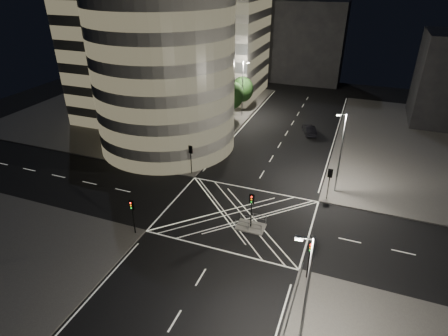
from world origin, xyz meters
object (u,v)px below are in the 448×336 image
at_px(central_island, 251,227).
at_px(street_lamp_left_near, 202,121).
at_px(traffic_signal_nl, 132,211).
at_px(traffic_signal_nr, 310,253).
at_px(traffic_signal_fl, 191,154).
at_px(traffic_signal_fr, 329,178).
at_px(sedan, 309,130).
at_px(street_lamp_right_near, 305,294).
at_px(street_lamp_left_far, 243,87).
at_px(traffic_signal_island, 252,204).
at_px(street_lamp_right_far, 340,151).

relative_size(central_island, street_lamp_left_near, 0.30).
bearing_deg(traffic_signal_nl, traffic_signal_nr, 0.00).
height_order(traffic_signal_fl, traffic_signal_nr, same).
height_order(traffic_signal_fr, sedan, traffic_signal_fr).
bearing_deg(traffic_signal_fl, street_lamp_right_near, -48.76).
xyz_separation_m(street_lamp_left_near, street_lamp_right_near, (18.87, -26.00, 0.00)).
xyz_separation_m(traffic_signal_fr, street_lamp_left_far, (-18.24, 23.20, 2.63)).
bearing_deg(traffic_signal_island, traffic_signal_fr, 50.67).
bearing_deg(central_island, traffic_signal_fr, 50.67).
xyz_separation_m(traffic_signal_nr, traffic_signal_island, (-6.80, 5.30, 0.00)).
relative_size(traffic_signal_fr, street_lamp_right_near, 0.40).
distance_m(traffic_signal_fr, street_lamp_right_far, 3.48).
height_order(traffic_signal_nr, street_lamp_left_near, street_lamp_left_near).
distance_m(traffic_signal_fr, street_lamp_right_near, 20.97).
height_order(traffic_signal_nr, street_lamp_left_far, street_lamp_left_far).
xyz_separation_m(street_lamp_left_near, sedan, (12.95, 13.95, -4.80)).
xyz_separation_m(traffic_signal_nr, street_lamp_right_far, (0.64, 15.80, 2.63)).
bearing_deg(traffic_signal_fr, street_lamp_left_near, 164.08).
height_order(traffic_signal_island, sedan, traffic_signal_island).
relative_size(street_lamp_left_near, street_lamp_right_far, 1.00).
bearing_deg(street_lamp_right_far, sedan, 109.25).
bearing_deg(traffic_signal_fr, street_lamp_right_far, 73.89).
xyz_separation_m(traffic_signal_nl, street_lamp_left_far, (-0.64, 36.80, 2.63)).
bearing_deg(sedan, traffic_signal_fr, 84.38).
height_order(traffic_signal_nr, street_lamp_right_far, street_lamp_right_far).
bearing_deg(sedan, central_island, 65.79).
height_order(central_island, street_lamp_left_near, street_lamp_left_near).
height_order(traffic_signal_fl, traffic_signal_fr, same).
xyz_separation_m(street_lamp_left_far, street_lamp_right_far, (18.87, -21.00, 0.00)).
height_order(street_lamp_right_near, sedan, street_lamp_right_near).
xyz_separation_m(traffic_signal_fl, street_lamp_right_far, (18.24, 2.20, 2.63)).
bearing_deg(central_island, traffic_signal_nl, -153.86).
xyz_separation_m(street_lamp_left_near, street_lamp_left_far, (0.00, 18.00, 0.00)).
distance_m(traffic_signal_nl, sedan, 35.06).
xyz_separation_m(street_lamp_right_near, sedan, (-5.92, 39.95, -4.80)).
height_order(traffic_signal_nl, traffic_signal_nr, same).
height_order(traffic_signal_island, street_lamp_left_far, street_lamp_left_far).
bearing_deg(street_lamp_right_far, traffic_signal_island, -125.30).
bearing_deg(central_island, traffic_signal_island, 0.00).
height_order(central_island, street_lamp_right_near, street_lamp_right_near).
distance_m(street_lamp_left_far, street_lamp_right_far, 28.23).
relative_size(traffic_signal_island, sedan, 0.89).
bearing_deg(traffic_signal_island, street_lamp_left_near, 130.27).
bearing_deg(central_island, street_lamp_right_far, 54.70).
bearing_deg(traffic_signal_island, traffic_signal_nr, -37.93).
bearing_deg(traffic_signal_island, street_lamp_right_far, 54.70).
bearing_deg(street_lamp_left_far, traffic_signal_nr, -63.64).
height_order(street_lamp_left_near, street_lamp_right_near, same).
bearing_deg(traffic_signal_fr, traffic_signal_nr, -90.00).
distance_m(traffic_signal_fr, traffic_signal_island, 10.73).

